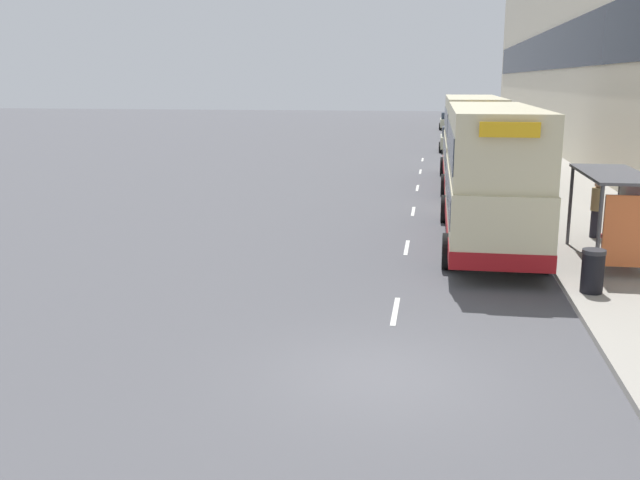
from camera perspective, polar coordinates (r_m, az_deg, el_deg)
name	(u,v)px	position (r m, az deg, el deg)	size (l,w,h in m)	color
ground_plane	(384,376)	(12.80, 5.12, -10.80)	(220.00, 220.00, 0.00)	#515156
pavement	(520,155)	(50.80, 15.67, 6.55)	(5.00, 93.00, 0.14)	#A39E93
terrace_facade	(590,33)	(51.25, 20.82, 15.26)	(3.10, 93.00, 16.20)	beige
lane_mark_0	(395,311)	(16.20, 6.05, -5.68)	(0.12, 2.00, 0.01)	silver
lane_mark_1	(407,247)	(22.28, 6.95, -0.60)	(0.12, 2.00, 0.01)	silver
lane_mark_2	(413,211)	(28.46, 7.47, 2.29)	(0.12, 2.00, 0.01)	silver
lane_mark_3	(417,188)	(34.69, 7.80, 4.14)	(0.12, 2.00, 0.01)	silver
lane_mark_4	(420,172)	(40.95, 8.03, 5.43)	(0.12, 2.00, 0.01)	silver
lane_mark_5	(423,160)	(47.22, 8.20, 6.38)	(0.12, 2.00, 0.01)	silver
bus_shelter	(621,202)	(20.90, 22.94, 2.83)	(1.60, 4.20, 2.48)	#4C4C51
double_decker_bus_near	(490,173)	(22.73, 13.46, 5.25)	(2.85, 10.33, 4.30)	beige
double_decker_bus_ahead	(472,139)	(35.63, 12.03, 7.90)	(2.85, 11.18, 4.30)	beige
car_0	(455,129)	(64.61, 10.77, 8.68)	(1.94, 3.90, 1.65)	#B7B799
car_1	(449,121)	(76.99, 10.26, 9.35)	(1.96, 4.58, 1.75)	#B7B799
car_2	(453,139)	(53.00, 10.61, 7.92)	(2.02, 3.85, 1.79)	#B7B799
pedestrian_at_shelter	(596,208)	(24.40, 21.24, 2.37)	(0.37, 0.37, 1.84)	#23232D
litter_bin	(593,271)	(18.08, 20.98, -2.33)	(0.55, 0.55, 1.05)	black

